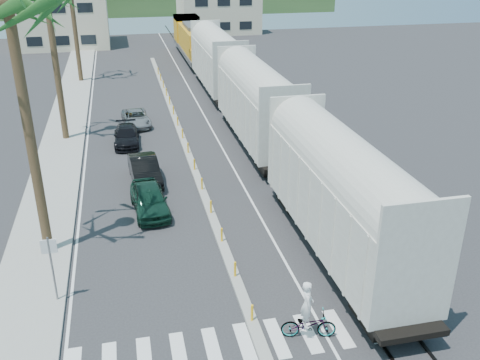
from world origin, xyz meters
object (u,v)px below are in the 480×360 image
street_sign (51,260)px  car_lead (149,199)px  car_second (145,170)px  cyclist (308,320)px

street_sign → car_lead: size_ratio=0.66×
car_second → cyclist: 16.05m
car_second → cyclist: (4.93, -15.28, 0.00)m
street_sign → car_lead: bearing=59.6°
street_sign → car_lead: (4.19, 7.13, -1.22)m
cyclist → street_sign: bearing=78.1°
car_lead → cyclist: bearing=-71.2°
street_sign → car_lead: street_sign is taller
car_second → cyclist: bearing=-76.5°
car_second → car_lead: bearing=-94.4°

